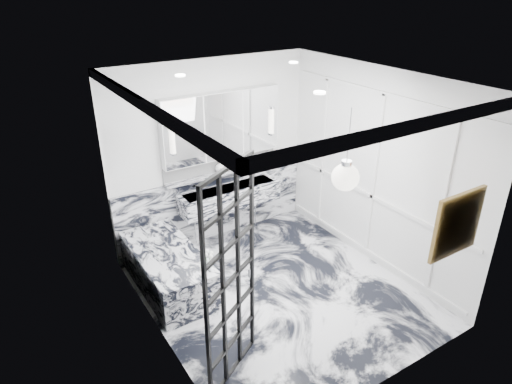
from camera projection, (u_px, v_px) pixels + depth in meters
floor at (278, 292)px, 6.07m from camera, size 3.60×3.60×0.00m
ceiling at (284, 80)px, 4.86m from camera, size 3.60×3.60×0.00m
wall_back at (212, 153)px, 6.84m from camera, size 3.60×0.00×3.60m
wall_front at (396, 272)px, 4.09m from camera, size 3.60×0.00×3.60m
wall_left at (154, 234)px, 4.69m from camera, size 0.00×3.60×3.60m
wall_right at (376, 170)px, 6.24m from camera, size 0.00×3.60×3.60m
marble_clad_back at (215, 205)px, 7.20m from camera, size 3.18×0.05×1.05m
marble_clad_left at (156, 238)px, 4.73m from camera, size 0.02×3.56×2.68m
panel_molding at (374, 177)px, 6.27m from camera, size 0.03×3.40×2.30m
soap_bottle_a at (246, 160)px, 7.12m from camera, size 0.11×0.11×0.23m
soap_bottle_b at (269, 156)px, 7.34m from camera, size 0.10×0.10×0.18m
soap_bottle_c at (251, 161)px, 7.18m from camera, size 0.15×0.15×0.15m
face_pot at (220, 168)px, 6.91m from camera, size 0.15×0.15×0.15m
amber_bottle at (235, 166)px, 7.05m from camera, size 0.04×0.04×0.10m
flower_vase at (208, 264)px, 5.59m from camera, size 0.08×0.08×0.12m
crittall_door at (231, 280)px, 4.38m from camera, size 0.78×0.48×2.33m
artwork at (457, 224)px, 4.45m from camera, size 0.58×0.06×0.58m
pendant_light at (345, 177)px, 4.32m from camera, size 0.27×0.27×0.27m
trough_sink at (229, 197)px, 7.01m from camera, size 1.60×0.45×0.30m
ledge at (224, 173)px, 6.99m from camera, size 1.90×0.14×0.04m
subway_tile at (221, 163)px, 6.98m from camera, size 1.90×0.03×0.23m
mirror_cabinet at (222, 125)px, 6.67m from camera, size 1.90×0.16×1.00m
sconce_left at (172, 140)px, 6.22m from camera, size 0.07×0.07×0.40m
sconce_right at (272, 121)px, 7.01m from camera, size 0.07×0.07×0.40m
bathtub at (168, 269)px, 6.06m from camera, size 0.75×1.65×0.55m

